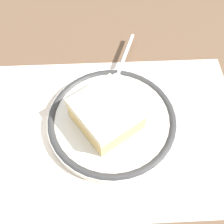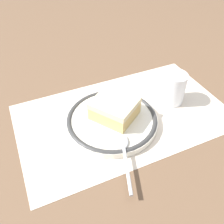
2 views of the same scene
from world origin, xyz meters
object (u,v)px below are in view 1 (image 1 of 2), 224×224
(spoon, at_px, (120,68))
(cup, at_px, (0,121))
(plate, at_px, (112,120))
(cake_slice, at_px, (106,114))
(napkin, at_px, (210,163))

(spoon, bearing_deg, cup, 30.84)
(plate, distance_m, spoon, 0.11)
(cake_slice, bearing_deg, cup, 1.23)
(cup, bearing_deg, napkin, 167.74)
(napkin, bearing_deg, cake_slice, -25.09)
(cake_slice, height_order, napkin, cake_slice)
(cake_slice, height_order, cup, cup)
(cake_slice, distance_m, napkin, 0.18)
(plate, relative_size, napkin, 2.00)
(plate, height_order, cup, cup)
(spoon, relative_size, cup, 1.73)
(plate, xyz_separation_m, spoon, (-0.02, -0.11, 0.01))
(plate, bearing_deg, napkin, 151.77)
(plate, relative_size, cake_slice, 1.68)
(spoon, bearing_deg, plate, 79.48)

